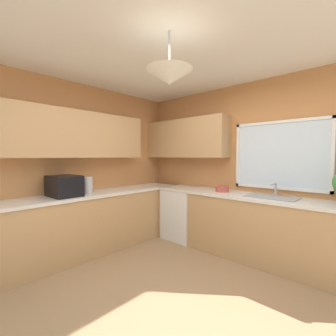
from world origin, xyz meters
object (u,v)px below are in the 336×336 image
Objects in this scene: microwave at (64,186)px; bowl at (222,189)px; dishwasher at (183,214)px; kettle at (88,185)px; sink_assembly at (272,197)px.

microwave is 2.29× the size of bowl.
kettle reaches higher than dishwasher.
bowl is (0.76, 0.03, 0.52)m from dishwasher.
bowl is at bearing 52.94° from microwave.
sink_assembly reaches higher than bowl.
microwave is 0.35m from kettle.
microwave is (-0.66, -1.84, 0.62)m from dishwasher.
kettle is at bearing -132.43° from bowl.
microwave is 2.35m from bowl.
sink_assembly is 3.12× the size of bowl.
dishwasher is 0.92m from bowl.
microwave reaches higher than sink_assembly.
sink_assembly is at bearing 35.47° from kettle.
bowl reaches higher than dishwasher.
kettle is (-0.64, -1.50, 0.60)m from dishwasher.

